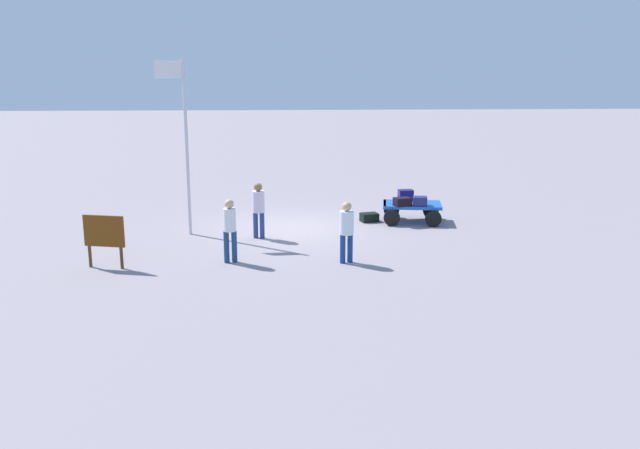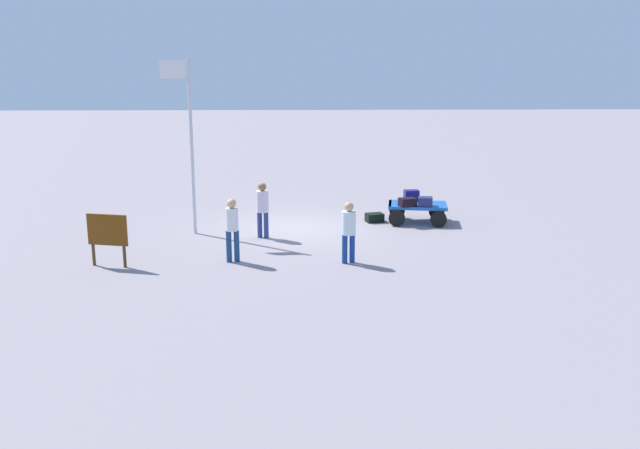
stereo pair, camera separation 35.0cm
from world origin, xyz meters
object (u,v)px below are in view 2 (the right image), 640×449
luggage_cart (417,209)px  suitcase_tan (375,218)px  worker_trailing (232,226)px  worker_supervisor (263,205)px  suitcase_olive (407,202)px  worker_lead (349,227)px  flagpole (188,134)px  suitcase_grey (411,195)px  suitcase_maroon (425,202)px  signboard (107,233)px

luggage_cart → suitcase_tan: bearing=-5.0°
worker_trailing → worker_supervisor: bearing=-104.5°
suitcase_olive → worker_lead: worker_lead is taller
luggage_cart → suitcase_olive: 0.62m
worker_supervisor → flagpole: 3.02m
flagpole → suitcase_grey: bearing=-165.1°
suitcase_grey → flagpole: flagpole is taller
suitcase_tan → flagpole: 6.50m
suitcase_grey → suitcase_maroon: (-0.28, 0.96, -0.03)m
worker_lead → suitcase_olive: bearing=-117.6°
suitcase_olive → suitcase_tan: size_ratio=0.94×
suitcase_olive → suitcase_grey: bearing=-106.2°
suitcase_tan → suitcase_olive: bearing=152.1°
worker_lead → suitcase_maroon: bearing=-123.2°
suitcase_maroon → luggage_cart: bearing=-63.1°
flagpole → suitcase_olive: bearing=-172.6°
signboard → suitcase_grey: bearing=-148.3°
worker_supervisor → signboard: size_ratio=1.23×
suitcase_grey → suitcase_olive: 1.02m
suitcase_grey → suitcase_tan: size_ratio=0.79×
luggage_cart → flagpole: flagpole is taller
suitcase_maroon → signboard: size_ratio=0.37×
suitcase_maroon → worker_lead: size_ratio=0.31×
suitcase_maroon → worker_lead: bearing=56.8°
suitcase_grey → worker_supervisor: worker_supervisor is taller
worker_lead → flagpole: size_ratio=0.31×
worker_trailing → signboard: (3.08, 0.31, -0.09)m
luggage_cart → worker_lead: 5.24m
signboard → flagpole: bearing=-114.7°
suitcase_tan → worker_supervisor: (3.52, 1.97, 0.83)m
suitcase_olive → suitcase_maroon: suitcase_maroon is taller
worker_supervisor → flagpole: bearing=-15.4°
luggage_cart → suitcase_tan: luggage_cart is taller
worker_supervisor → flagpole: flagpole is taller
luggage_cart → signboard: (8.59, 4.67, 0.41)m
signboard → worker_supervisor: bearing=-142.9°
suitcase_maroon → suitcase_tan: size_ratio=0.80×
suitcase_olive → worker_supervisor: worker_supervisor is taller
luggage_cart → worker_lead: size_ratio=1.26×
luggage_cart → suitcase_tan: 1.39m
suitcase_olive → worker_lead: size_ratio=0.37×
luggage_cart → suitcase_grey: size_ratio=4.08×
suitcase_olive → worker_trailing: worker_trailing is taller
suitcase_tan → worker_supervisor: size_ratio=0.38×
worker_trailing → suitcase_olive: bearing=-142.4°
suitcase_maroon → worker_supervisor: (5.06, 1.47, 0.21)m
suitcase_olive → suitcase_tan: bearing=-27.9°
suitcase_olive → suitcase_maroon: size_ratio=1.18×
worker_lead → flagpole: (4.48, -3.29, 2.07)m
luggage_cart → suitcase_grey: (0.09, -0.58, 0.33)m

